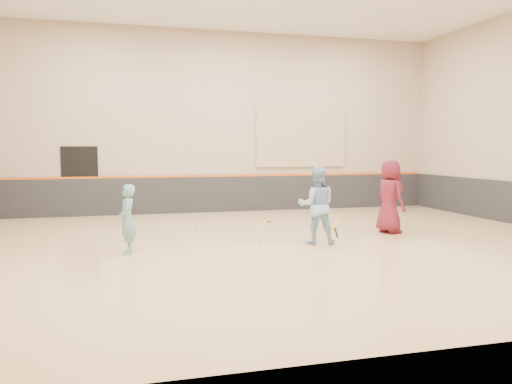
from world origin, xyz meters
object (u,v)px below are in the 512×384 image
object	(u,v)px
girl	(127,219)
young_man	(390,196)
instructor	(317,205)
spare_racket	(263,221)

from	to	relation	value
girl	young_man	xyz separation A→B (m)	(6.43, 0.93, 0.22)
girl	instructor	distance (m)	4.11
young_man	spare_racket	distance (m)	3.83
instructor	young_man	size ratio (longest dim) A/B	0.94
girl	young_man	bearing A→B (deg)	99.91
instructor	spare_racket	bearing A→B (deg)	-71.41
young_man	instructor	bearing A→B (deg)	102.11
girl	spare_racket	world-z (taller)	girl
girl	young_man	size ratio (longest dim) A/B	0.76
instructor	young_man	world-z (taller)	young_man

